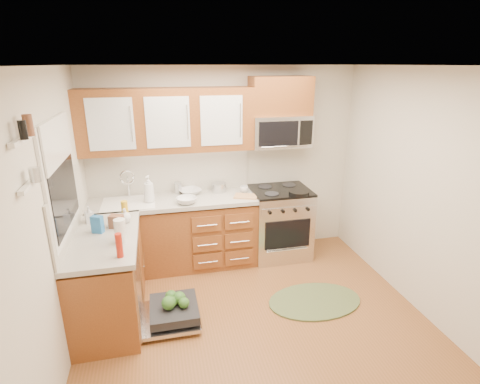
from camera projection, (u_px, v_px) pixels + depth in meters
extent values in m
plane|color=brown|center=(259.00, 328.00, 3.76)|extent=(3.50, 3.50, 0.00)
plane|color=white|center=(264.00, 66.00, 2.94)|extent=(3.50, 3.50, 0.00)
cube|color=beige|center=(225.00, 164.00, 4.96)|extent=(3.50, 0.04, 2.50)
cube|color=beige|center=(366.00, 351.00, 1.74)|extent=(3.50, 0.04, 2.50)
cube|color=beige|center=(50.00, 231.00, 2.98)|extent=(0.04, 3.50, 2.50)
cube|color=beige|center=(431.00, 198.00, 3.72)|extent=(0.04, 3.50, 2.50)
cube|color=brown|center=(175.00, 235.00, 4.80)|extent=(2.05, 0.60, 0.85)
cube|color=brown|center=(108.00, 281.00, 3.79)|extent=(0.60, 1.25, 0.85)
cube|color=#9E9A90|center=(173.00, 201.00, 4.64)|extent=(2.07, 0.64, 0.05)
cube|color=#9E9A90|center=(104.00, 239.00, 3.64)|extent=(0.64, 1.27, 0.05)
cube|color=#B7B1A4|center=(170.00, 171.00, 4.81)|extent=(2.05, 0.02, 0.57)
cube|color=#B7B1A4|center=(67.00, 212.00, 3.48)|extent=(0.02, 1.25, 0.57)
cube|color=brown|center=(280.00, 96.00, 4.66)|extent=(0.76, 0.35, 0.47)
cube|color=white|center=(57.00, 141.00, 3.24)|extent=(0.02, 0.96, 0.40)
cube|color=white|center=(22.00, 140.00, 2.40)|extent=(0.04, 0.40, 0.03)
cube|color=white|center=(30.00, 184.00, 2.50)|extent=(0.04, 0.40, 0.03)
cylinder|color=black|center=(299.00, 193.00, 4.70)|extent=(0.33, 0.33, 0.05)
cylinder|color=silver|center=(219.00, 187.00, 4.89)|extent=(0.22, 0.22, 0.12)
cube|color=tan|center=(246.00, 196.00, 4.70)|extent=(0.34, 0.28, 0.02)
cylinder|color=silver|center=(178.00, 188.00, 4.82)|extent=(0.11, 0.11, 0.15)
cylinder|color=white|center=(120.00, 231.00, 3.47)|extent=(0.11, 0.11, 0.23)
cylinder|color=gold|center=(125.00, 211.00, 3.97)|extent=(0.09, 0.09, 0.22)
cylinder|color=#AB1F0E|center=(119.00, 245.00, 3.21)|extent=(0.07, 0.07, 0.22)
cube|color=brown|center=(116.00, 221.00, 3.81)|extent=(0.16, 0.14, 0.13)
cube|color=#2569AE|center=(97.00, 224.00, 3.69)|extent=(0.13, 0.10, 0.17)
imported|color=#999999|center=(190.00, 192.00, 4.80)|extent=(0.35, 0.35, 0.07)
imported|color=#999999|center=(187.00, 200.00, 4.47)|extent=(0.32, 0.32, 0.08)
imported|color=#999999|center=(244.00, 189.00, 4.86)|extent=(0.11, 0.11, 0.08)
imported|color=#999999|center=(149.00, 189.00, 4.47)|extent=(0.17, 0.17, 0.33)
imported|color=#999999|center=(89.00, 215.00, 3.92)|extent=(0.10, 0.11, 0.18)
imported|color=#999999|center=(125.00, 216.00, 3.93)|extent=(0.16, 0.16, 0.15)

